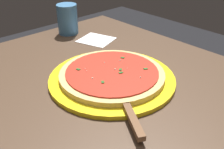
% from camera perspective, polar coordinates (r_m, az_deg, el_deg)
% --- Properties ---
extents(restaurant_table, '(1.06, 0.78, 0.74)m').
position_cam_1_polar(restaurant_table, '(0.87, 1.42, -8.93)').
color(restaurant_table, black).
rests_on(restaurant_table, ground_plane).
extents(serving_plate, '(0.38, 0.38, 0.01)m').
position_cam_1_polar(serving_plate, '(0.79, 0.00, -0.86)').
color(serving_plate, yellow).
rests_on(serving_plate, restaurant_table).
extents(pizza, '(0.31, 0.31, 0.02)m').
position_cam_1_polar(pizza, '(0.78, 0.00, 0.15)').
color(pizza, '#DBB26B').
rests_on(pizza, serving_plate).
extents(pizza_server, '(0.21, 0.15, 0.01)m').
position_cam_1_polar(pizza_server, '(0.64, 3.54, -7.75)').
color(pizza_server, silver).
rests_on(pizza_server, serving_plate).
extents(cup_tall_drink, '(0.08, 0.08, 0.12)m').
position_cam_1_polar(cup_tall_drink, '(1.14, -9.71, 11.85)').
color(cup_tall_drink, teal).
rests_on(cup_tall_drink, restaurant_table).
extents(napkin_folded_right, '(0.16, 0.15, 0.00)m').
position_cam_1_polar(napkin_folded_right, '(1.08, -3.45, 7.58)').
color(napkin_folded_right, white).
rests_on(napkin_folded_right, restaurant_table).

